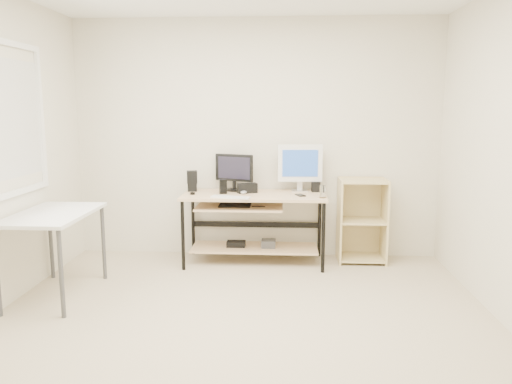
{
  "coord_description": "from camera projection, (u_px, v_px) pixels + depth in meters",
  "views": [
    {
      "loc": [
        0.32,
        -3.5,
        1.64
      ],
      "look_at": [
        0.04,
        1.3,
        0.83
      ],
      "focal_mm": 35.0,
      "sensor_mm": 36.0,
      "label": 1
    }
  ],
  "objects": [
    {
      "name": "volume_puck",
      "position": [
        192.0,
        194.0,
        5.2
      ],
      "size": [
        0.06,
        0.06,
        0.02
      ],
      "primitive_type": "cylinder",
      "rotation": [
        0.0,
        0.0,
        -0.14
      ],
      "color": "black",
      "rests_on": "desk"
    },
    {
      "name": "room",
      "position": [
        221.0,
        154.0,
        3.56
      ],
      "size": [
        4.01,
        4.01,
        2.62
      ],
      "color": "#C0B194",
      "rests_on": "ground"
    },
    {
      "name": "coaster",
      "position": [
        323.0,
        198.0,
        5.01
      ],
      "size": [
        0.08,
        0.08,
        0.01
      ],
      "primitive_type": "cylinder",
      "rotation": [
        0.0,
        0.0,
        0.05
      ],
      "color": "#A17A48",
      "rests_on": "desk"
    },
    {
      "name": "side_table",
      "position": [
        53.0,
        222.0,
        4.31
      ],
      "size": [
        0.6,
        1.0,
        0.75
      ],
      "color": "white",
      "rests_on": "ground"
    },
    {
      "name": "white_imac",
      "position": [
        300.0,
        164.0,
        5.35
      ],
      "size": [
        0.48,
        0.15,
        0.51
      ],
      "rotation": [
        0.0,
        0.0,
        0.07
      ],
      "color": "silver",
      "rests_on": "desk"
    },
    {
      "name": "speaker_right",
      "position": [
        316.0,
        187.0,
        5.37
      ],
      "size": [
        0.09,
        0.09,
        0.11
      ],
      "primitive_type": "cube",
      "rotation": [
        0.0,
        0.0,
        0.04
      ],
      "color": "black",
      "rests_on": "desk"
    },
    {
      "name": "speaker_left",
      "position": [
        192.0,
        181.0,
        5.4
      ],
      "size": [
        0.13,
        0.13,
        0.22
      ],
      "rotation": [
        0.0,
        0.0,
        0.2
      ],
      "color": "black",
      "rests_on": "desk"
    },
    {
      "name": "audio_controller",
      "position": [
        223.0,
        186.0,
        5.23
      ],
      "size": [
        0.09,
        0.07,
        0.15
      ],
      "primitive_type": "cube",
      "rotation": [
        0.0,
        0.0,
        0.32
      ],
      "color": "black",
      "rests_on": "desk"
    },
    {
      "name": "black_monitor",
      "position": [
        234.0,
        170.0,
        5.4
      ],
      "size": [
        0.42,
        0.2,
        0.4
      ],
      "rotation": [
        0.0,
        0.0,
        -0.38
      ],
      "color": "black",
      "rests_on": "desk"
    },
    {
      "name": "shelf_unit",
      "position": [
        361.0,
        219.0,
        5.39
      ],
      "size": [
        0.5,
        0.4,
        0.9
      ],
      "color": "beige",
      "rests_on": "ground"
    },
    {
      "name": "drinking_glass",
      "position": [
        323.0,
        191.0,
        5.0
      ],
      "size": [
        0.06,
        0.06,
        0.12
      ],
      "primitive_type": "cylinder",
      "rotation": [
        0.0,
        0.0,
        0.05
      ],
      "color": "white",
      "rests_on": "coaster"
    },
    {
      "name": "smartphone",
      "position": [
        300.0,
        195.0,
        5.13
      ],
      "size": [
        0.11,
        0.15,
        0.01
      ],
      "primitive_type": "cube",
      "rotation": [
        0.0,
        0.0,
        0.37
      ],
      "color": "black",
      "rests_on": "desk"
    },
    {
      "name": "mouse",
      "position": [
        244.0,
        192.0,
        5.23
      ],
      "size": [
        0.08,
        0.11,
        0.04
      ],
      "primitive_type": "ellipsoid",
      "rotation": [
        0.0,
        0.0,
        -0.18
      ],
      "color": "#ADADB2",
      "rests_on": "desk"
    },
    {
      "name": "desk",
      "position": [
        252.0,
        213.0,
        5.28
      ],
      "size": [
        1.5,
        0.65,
        0.75
      ],
      "color": "#DCBA8B",
      "rests_on": "ground"
    },
    {
      "name": "keyboard",
      "position": [
        231.0,
        197.0,
        5.01
      ],
      "size": [
        0.42,
        0.2,
        0.01
      ],
      "primitive_type": "cube",
      "rotation": [
        0.0,
        0.0,
        -0.24
      ],
      "color": "white",
      "rests_on": "desk"
    },
    {
      "name": "center_speaker",
      "position": [
        247.0,
        188.0,
        5.29
      ],
      "size": [
        0.22,
        0.16,
        0.1
      ],
      "primitive_type": "cube",
      "rotation": [
        0.0,
        0.0,
        0.38
      ],
      "color": "black",
      "rests_on": "desk"
    }
  ]
}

